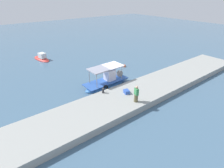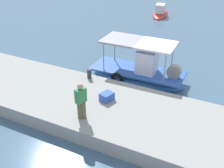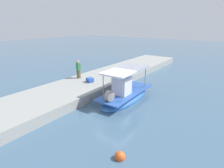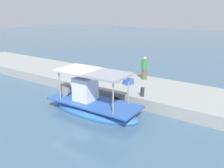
{
  "view_description": "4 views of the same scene",
  "coord_description": "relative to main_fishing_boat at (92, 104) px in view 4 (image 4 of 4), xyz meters",
  "views": [
    {
      "loc": [
        -12.38,
        -15.84,
        10.23
      ],
      "look_at": [
        -1.61,
        -1.67,
        1.01
      ],
      "focal_mm": 28.36,
      "sensor_mm": 36.0,
      "label": 1
    },
    {
      "loc": [
        4.06,
        -14.09,
        8.12
      ],
      "look_at": [
        -1.61,
        -2.72,
        0.97
      ],
      "focal_mm": 44.76,
      "sensor_mm": 36.0,
      "label": 2
    },
    {
      "loc": [
        10.36,
        7.12,
        5.8
      ],
      "look_at": [
        -1.69,
        -1.64,
        0.86
      ],
      "focal_mm": 29.57,
      "sensor_mm": 36.0,
      "label": 3
    },
    {
      "loc": [
        -9.36,
        9.91,
        5.8
      ],
      "look_at": [
        -0.82,
        -2.57,
        0.97
      ],
      "focal_mm": 38.08,
      "sensor_mm": 36.0,
      "label": 4
    }
  ],
  "objects": [
    {
      "name": "dock_quay",
      "position": [
        1.18,
        -4.18,
        -0.1
      ],
      "size": [
        36.0,
        4.73,
        0.71
      ],
      "primitive_type": "cube",
      "color": "#979994",
      "rests_on": "ground_plane"
    },
    {
      "name": "mooring_bollard",
      "position": [
        -2.08,
        -2.25,
        0.53
      ],
      "size": [
        0.24,
        0.24,
        0.55
      ],
      "primitive_type": "cylinder",
      "color": "#2D2D33",
      "rests_on": "dock_quay"
    },
    {
      "name": "main_fishing_boat",
      "position": [
        0.0,
        0.0,
        0.0
      ],
      "size": [
        5.82,
        2.29,
        2.82
      ],
      "color": "#316CB8",
      "rests_on": "ground_plane"
    },
    {
      "name": "cargo_crate",
      "position": [
        -0.15,
        -3.83,
        0.45
      ],
      "size": [
        0.65,
        0.74,
        0.38
      ],
      "primitive_type": "cube",
      "rotation": [
        0.0,
        0.0,
        1.29
      ],
      "color": "#3056B6",
      "rests_on": "dock_quay"
    },
    {
      "name": "fisherman_near_bollard",
      "position": [
        -0.49,
        -5.59,
        1.04
      ],
      "size": [
        0.47,
        0.54,
        1.72
      ],
      "color": "brown",
      "rests_on": "dock_quay"
    },
    {
      "name": "ground_plane",
      "position": [
        1.18,
        0.02,
        -0.45
      ],
      "size": [
        120.0,
        120.0,
        0.0
      ],
      "primitive_type": "plane",
      "color": "#43627C"
    }
  ]
}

